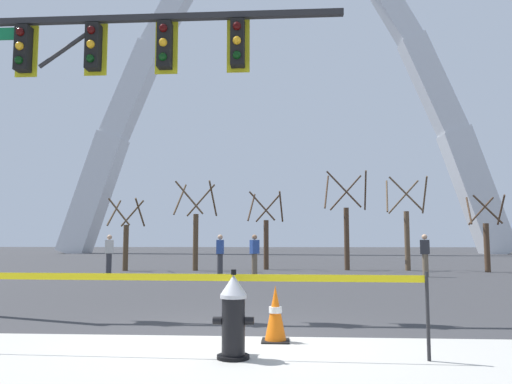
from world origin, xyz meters
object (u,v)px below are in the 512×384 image
Objects in this scene: fire_hydrant at (233,317)px; traffic_cone_by_hydrant at (275,314)px; pedestrian_walking_right at (255,254)px; pedestrian_near_trees at (109,254)px; pedestrian_standing_center at (220,254)px; traffic_signal_gantry at (71,80)px; monument_arch at (280,93)px; pedestrian_walking_left at (425,255)px.

fire_hydrant reaches higher than traffic_cone_by_hydrant.
pedestrian_walking_right is 5.89m from pedestrian_near_trees.
pedestrian_walking_right is at bearing -1.99° from pedestrian_near_trees.
pedestrian_standing_center is at bearing -175.31° from pedestrian_walking_right.
traffic_signal_gantry reaches higher than pedestrian_near_trees.
pedestrian_walking_right is 1.00× the size of pedestrian_near_trees.
pedestrian_standing_center is (1.51, 10.32, -3.59)m from traffic_signal_gantry.
monument_arch reaches higher than pedestrian_walking_right.
traffic_cone_by_hydrant is at bearing -84.98° from pedestrian_walking_right.
pedestrian_walking_right is at bearing 92.82° from fire_hydrant.
pedestrian_walking_left and pedestrian_standing_center have the same top height.
pedestrian_standing_center is (-7.78, 0.28, 0.00)m from pedestrian_walking_left.
pedestrian_near_trees is (-5.89, 0.20, 0.00)m from pedestrian_walking_right.
traffic_cone_by_hydrant is 0.46× the size of pedestrian_near_trees.
traffic_signal_gantry is 4.92× the size of pedestrian_walking_right.
traffic_cone_by_hydrant is at bearing -79.01° from pedestrian_standing_center.
pedestrian_walking_left is 6.45m from pedestrian_walking_right.
pedestrian_standing_center is at bearing 98.41° from fire_hydrant.
pedestrian_walking_right is at bearing 74.71° from traffic_signal_gantry.
fire_hydrant is 0.13× the size of traffic_signal_gantry.
pedestrian_walking_right is (-1.13, 12.83, 0.46)m from traffic_cone_by_hydrant.
fire_hydrant is 0.62× the size of pedestrian_standing_center.
pedestrian_walking_right reaches higher than traffic_cone_by_hydrant.
pedestrian_walking_right is (-0.48, -36.80, -17.75)m from monument_arch.
pedestrian_near_trees is at bearing 105.94° from traffic_signal_gantry.
fire_hydrant is 53.75m from monument_arch.
pedestrian_walking_right reaches higher than fire_hydrant.
monument_arch is (-0.20, 50.61, 18.10)m from fire_hydrant.
monument_arch is at bearing 85.97° from traffic_signal_gantry.
fire_hydrant is 0.62× the size of pedestrian_walking_left.
monument_arch reaches higher than pedestrian_walking_left.
pedestrian_walking_left is at bearing 66.76° from fire_hydrant.
pedestrian_near_trees is at bearing -99.87° from monument_arch.
traffic_cone_by_hydrant is at bearing -89.25° from monument_arch.
traffic_cone_by_hydrant is 13.53m from pedestrian_walking_left.
traffic_signal_gantry is (-3.53, 3.37, 3.94)m from fire_hydrant.
pedestrian_near_trees is (-12.33, 0.60, 0.00)m from pedestrian_walking_left.
monument_arch is 41.17m from pedestrian_near_trees.
traffic_cone_by_hydrant is 14.81m from pedestrian_near_trees.
monument_arch reaches higher than pedestrian_near_trees.
traffic_cone_by_hydrant is (0.45, 0.97, -0.11)m from fire_hydrant.
pedestrian_walking_left is at bearing -80.90° from monument_arch.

